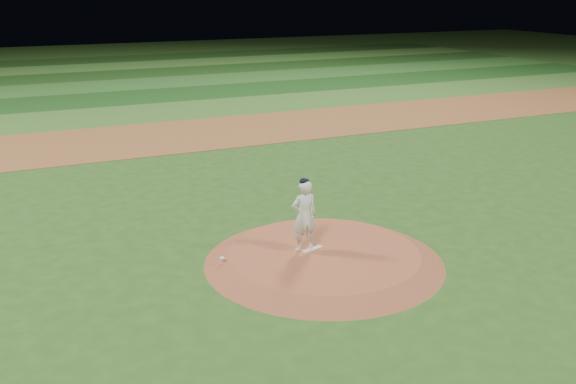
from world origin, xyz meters
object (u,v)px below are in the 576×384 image
(pitchers_mound, at_px, (324,257))
(pitching_rubber, at_px, (312,249))
(rosin_bag, at_px, (222,258))
(pitcher_on_mound, at_px, (304,215))

(pitchers_mound, bearing_deg, pitching_rubber, 132.37)
(pitchers_mound, height_order, rosin_bag, rosin_bag)
(pitchers_mound, xyz_separation_m, pitcher_on_mound, (-0.38, 0.28, 0.98))
(pitchers_mound, relative_size, rosin_bag, 46.03)
(pitchers_mound, xyz_separation_m, rosin_bag, (-2.27, 0.55, 0.16))
(rosin_bag, xyz_separation_m, pitcher_on_mound, (1.89, -0.27, 0.82))
(pitchers_mound, xyz_separation_m, pitching_rubber, (-0.19, 0.21, 0.14))
(pitching_rubber, distance_m, rosin_bag, 2.11)
(rosin_bag, relative_size, pitcher_on_mound, 0.07)
(pitchers_mound, relative_size, pitching_rubber, 9.91)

